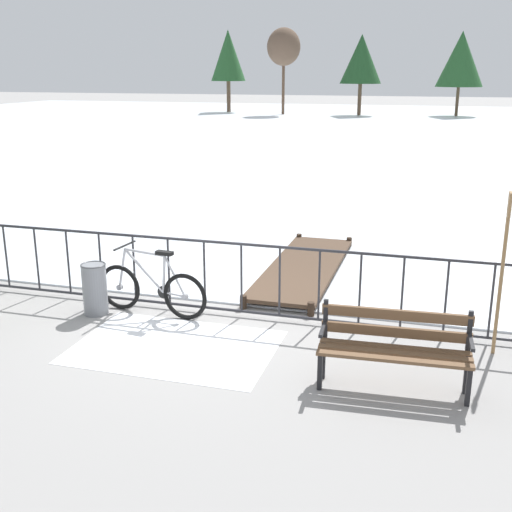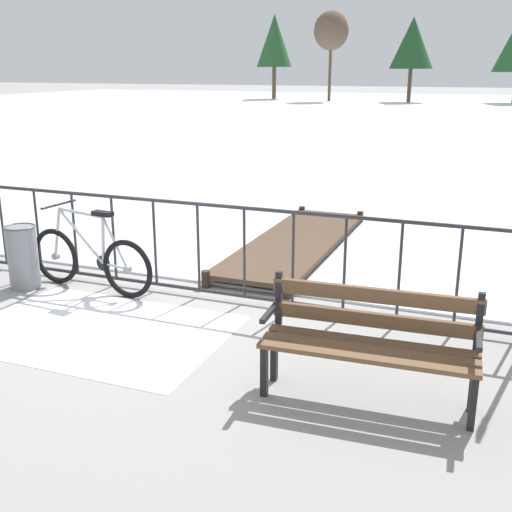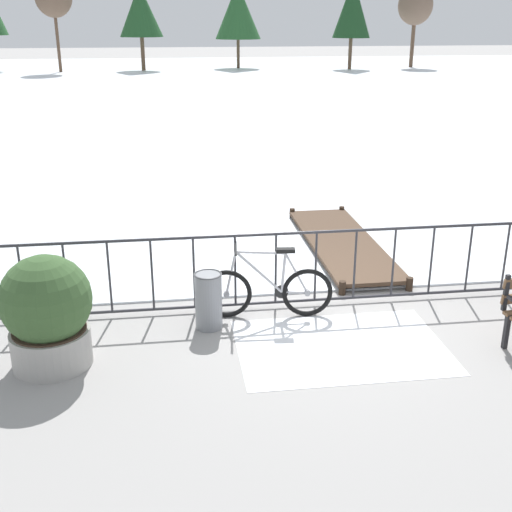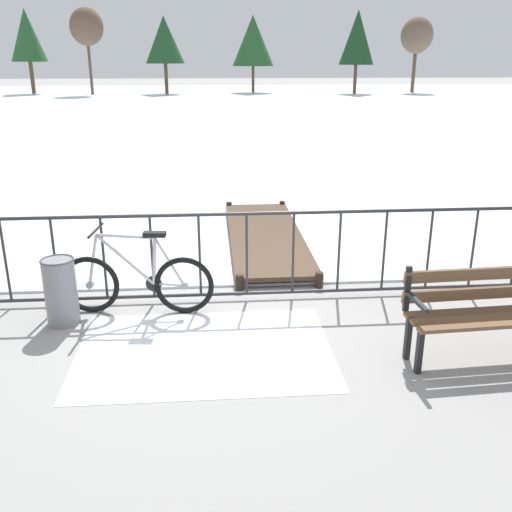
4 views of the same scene
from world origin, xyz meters
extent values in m
plane|color=gray|center=(0.00, 0.00, 0.00)|extent=(160.00, 160.00, 0.00)
cube|color=silver|center=(0.00, 28.40, 0.01)|extent=(80.00, 56.00, 0.03)
cube|color=white|center=(0.05, -1.20, 0.00)|extent=(2.47, 1.71, 0.01)
cylinder|color=#2D2D33|center=(0.00, 0.00, 1.05)|extent=(9.00, 0.04, 0.04)
cylinder|color=#2D2D33|center=(0.00, 0.00, 0.08)|extent=(9.00, 0.04, 0.04)
cylinder|color=#2D2D33|center=(-2.16, 0.00, 0.57)|extent=(0.03, 0.03, 0.97)
cylinder|color=#2D2D33|center=(-1.62, 0.00, 0.57)|extent=(0.03, 0.03, 0.97)
cylinder|color=#2D2D33|center=(-1.08, 0.00, 0.57)|extent=(0.03, 0.03, 0.97)
cylinder|color=#2D2D33|center=(-0.54, 0.00, 0.57)|extent=(0.03, 0.03, 0.97)
cylinder|color=#2D2D33|center=(0.00, 0.00, 0.57)|extent=(0.03, 0.03, 0.97)
cylinder|color=#2D2D33|center=(0.54, 0.00, 0.57)|extent=(0.03, 0.03, 0.97)
cylinder|color=#2D2D33|center=(1.08, 0.00, 0.57)|extent=(0.03, 0.03, 0.97)
cylinder|color=#2D2D33|center=(1.62, 0.00, 0.57)|extent=(0.03, 0.03, 0.97)
cylinder|color=#2D2D33|center=(2.16, 0.00, 0.57)|extent=(0.03, 0.03, 0.97)
cylinder|color=#2D2D33|center=(2.70, 0.00, 0.57)|extent=(0.03, 0.03, 0.97)
cylinder|color=#2D2D33|center=(3.24, 0.00, 0.57)|extent=(0.03, 0.03, 0.97)
torus|color=black|center=(-0.17, -0.31, 0.33)|extent=(0.66, 0.13, 0.66)
cylinder|color=gray|center=(-0.17, -0.31, 0.33)|extent=(0.08, 0.07, 0.08)
torus|color=black|center=(-1.22, -0.20, 0.33)|extent=(0.66, 0.13, 0.66)
cylinder|color=gray|center=(-1.22, -0.20, 0.33)|extent=(0.08, 0.07, 0.08)
cylinder|color=#B2B2B7|center=(-0.49, -0.28, 0.62)|extent=(0.08, 0.04, 0.53)
cylinder|color=#B2B2B7|center=(-0.80, -0.25, 0.63)|extent=(0.61, 0.10, 0.59)
cylinder|color=#B2B2B7|center=(-0.78, -0.25, 0.90)|extent=(0.63, 0.10, 0.07)
cylinder|color=#B2B2B7|center=(-0.34, -0.29, 0.34)|extent=(0.34, 0.06, 0.05)
cylinder|color=#B2B2B7|center=(-0.32, -0.29, 0.61)|extent=(0.32, 0.06, 0.56)
cylinder|color=#B2B2B7|center=(-1.16, -0.21, 0.62)|extent=(0.16, 0.05, 0.59)
cube|color=black|center=(-0.47, -0.28, 0.92)|extent=(0.25, 0.12, 0.05)
cylinder|color=black|center=(-1.09, -0.22, 0.96)|extent=(0.08, 0.52, 0.03)
cylinder|color=black|center=(-0.51, -0.28, 0.35)|extent=(0.18, 0.04, 0.18)
cube|color=brown|center=(2.72, -1.44, 0.44)|extent=(1.60, 0.19, 0.04)
cube|color=brown|center=(2.73, -1.59, 0.44)|extent=(1.60, 0.19, 0.04)
cube|color=brown|center=(2.74, -1.75, 0.44)|extent=(1.60, 0.19, 0.04)
cube|color=brown|center=(2.71, -1.34, 0.58)|extent=(1.60, 0.14, 0.12)
cube|color=brown|center=(2.71, -1.34, 0.78)|extent=(1.60, 0.14, 0.12)
cube|color=black|center=(3.49, -1.68, 0.22)|extent=(0.05, 0.06, 0.44)
cube|color=black|center=(3.48, -1.42, 0.22)|extent=(0.05, 0.06, 0.44)
cube|color=black|center=(3.47, -1.30, 0.67)|extent=(0.05, 0.05, 0.45)
cube|color=black|center=(3.49, -1.55, 0.64)|extent=(0.06, 0.40, 0.04)
cube|color=black|center=(1.98, -1.77, 0.22)|extent=(0.05, 0.06, 0.44)
cube|color=black|center=(1.96, -1.50, 0.22)|extent=(0.05, 0.06, 0.44)
cube|color=black|center=(1.95, -1.38, 0.67)|extent=(0.05, 0.05, 0.45)
cube|color=black|center=(1.97, -1.63, 0.64)|extent=(0.06, 0.40, 0.04)
cylinder|color=gray|center=(-1.47, -0.46, 0.36)|extent=(0.34, 0.34, 0.72)
torus|color=#494A4E|center=(-1.47, -0.46, 0.72)|extent=(0.35, 0.35, 0.02)
cube|color=#4C3828|center=(0.96, 2.15, 0.12)|extent=(1.10, 3.70, 0.06)
cylinder|color=#35271C|center=(0.47, 0.30, 0.10)|extent=(0.10, 0.10, 0.20)
cylinder|color=#35271C|center=(1.46, 0.30, 0.10)|extent=(0.10, 0.10, 0.20)
cylinder|color=#35271C|center=(0.47, 4.00, 0.10)|extent=(0.10, 0.10, 0.20)
cylinder|color=#35271C|center=(1.46, 4.00, 0.10)|extent=(0.10, 0.10, 0.20)
cylinder|color=brown|center=(-3.21, 41.42, 1.95)|extent=(0.28, 0.28, 3.90)
cone|color=#1E4723|center=(-3.21, 41.42, 4.10)|extent=(3.07, 3.07, 3.52)
cylinder|color=brown|center=(-8.98, 40.84, 2.12)|extent=(0.22, 0.22, 4.24)
ellipsoid|color=brown|center=(-8.98, 40.84, 5.00)|extent=(2.52, 2.52, 2.77)
cylinder|color=brown|center=(-13.93, 42.42, 2.06)|extent=(0.31, 0.31, 4.12)
cone|color=#235128|center=(-13.93, 42.42, 4.44)|extent=(2.77, 2.77, 3.93)
camera|label=1|loc=(3.04, -7.87, 3.30)|focal=44.51mm
camera|label=2|loc=(3.49, -5.80, 2.44)|focal=43.68mm
camera|label=3|loc=(-1.91, -7.82, 3.69)|focal=45.23mm
camera|label=4|loc=(0.15, -6.10, 2.70)|focal=39.47mm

